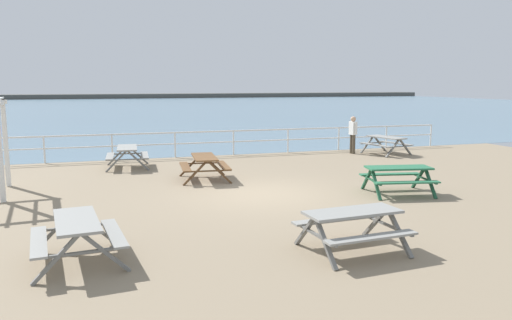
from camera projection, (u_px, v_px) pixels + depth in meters
name	position (u px, v px, depth m)	size (l,w,h in m)	color
ground_plane	(261.00, 197.00, 13.98)	(30.00, 24.00, 0.20)	gray
sea_band	(133.00, 108.00, 63.62)	(142.00, 90.00, 0.01)	slate
distant_shoreline	(119.00, 98.00, 104.10)	(142.00, 6.00, 1.80)	#4C4C47
seaward_railing	(205.00, 138.00, 21.14)	(23.07, 0.07, 1.08)	white
picnic_table_near_left	(77.00, 230.00, 8.56)	(1.71, 1.95, 0.80)	gray
picnic_table_near_right	(386.00, 141.00, 21.77)	(1.86, 2.08, 0.80)	gray
picnic_table_mid_centre	(398.00, 174.00, 13.91)	(2.06, 1.83, 0.80)	#286B47
picnic_table_far_left	(204.00, 162.00, 15.95)	(1.69, 1.93, 0.80)	brown
picnic_table_far_right	(352.00, 221.00, 9.12)	(1.90, 1.65, 0.80)	gray
picnic_table_seaward	(127.00, 152.00, 18.24)	(1.64, 1.89, 0.80)	gray
visitor	(353.00, 132.00, 21.86)	(0.25, 0.53, 1.66)	#4C4233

